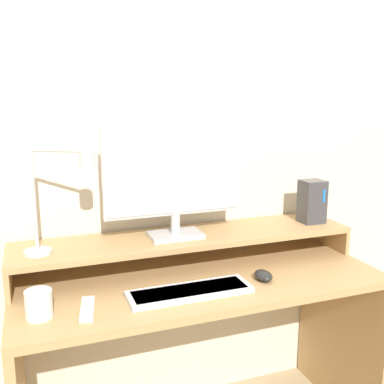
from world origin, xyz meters
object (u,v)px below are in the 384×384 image
monitor (175,177)px  keyboard (190,291)px  mouse (263,276)px  desk_lamp (59,197)px  remote_control (87,309)px  mug (39,304)px  router_dock (312,201)px

monitor → keyboard: bearing=-97.4°
keyboard → mouse: size_ratio=4.98×
desk_lamp → mouse: 0.78m
keyboard → remote_control: size_ratio=2.73×
mouse → remote_control: mouse is taller
mouse → remote_control: size_ratio=0.55×
monitor → mouse: monitor is taller
keyboard → remote_control: 0.34m
mouse → mug: (-0.78, -0.02, 0.03)m
monitor → keyboard: (-0.03, -0.26, -0.35)m
desk_lamp → mouse: (0.69, -0.18, -0.31)m
mug → desk_lamp: bearing=65.8°
desk_lamp → mouse: size_ratio=4.31×
desk_lamp → mug: (-0.09, -0.20, -0.28)m
remote_control → router_dock: bearing=14.8°
monitor → remote_control: 0.58m
mug → router_dock: bearing=12.6°
remote_control → keyboard: bearing=0.9°
mouse → remote_control: 0.64m
router_dock → keyboard: bearing=-158.4°
mouse → keyboard: bearing=-175.9°
desk_lamp → router_dock: 1.06m
desk_lamp → router_dock: size_ratio=1.99×
monitor → mouse: (0.26, -0.24, -0.34)m
monitor → desk_lamp: size_ratio=1.49×
router_dock → mug: 1.18m
desk_lamp → keyboard: 0.55m
monitor → mug: monitor is taller
mouse → monitor: bearing=137.4°
monitor → mouse: bearing=-42.6°
monitor → keyboard: 0.44m
router_dock → mouse: router_dock is taller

